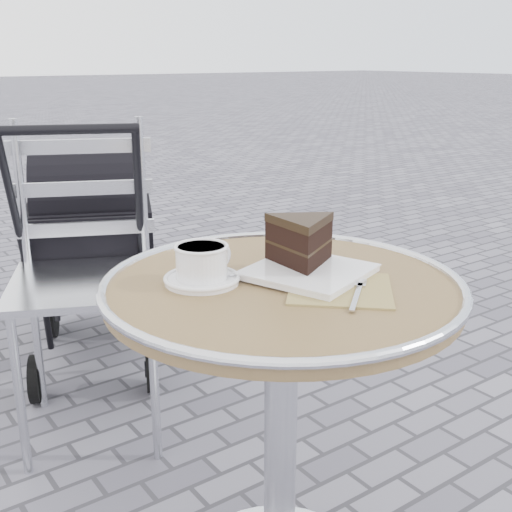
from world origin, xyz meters
TOP-DOWN VIEW (x-y plane):
  - cafe_table at (0.00, 0.00)m, footprint 0.72×0.72m
  - cappuccino_set at (-0.13, 0.09)m, footprint 0.17×0.15m
  - cake_plate_set at (0.07, 0.02)m, footprint 0.28×0.37m
  - bistro_chair at (-0.06, 0.93)m, footprint 0.58×0.58m
  - baby_stroller at (0.13, 1.36)m, footprint 0.77×1.02m

SIDE VIEW (x-z plane):
  - baby_stroller at x=0.13m, z-range -0.05..0.93m
  - cafe_table at x=0.00m, z-range 0.20..0.94m
  - bistro_chair at x=-0.06m, z-range 0.12..1.09m
  - cappuccino_set at x=-0.13m, z-range 0.73..0.80m
  - cake_plate_set at x=0.07m, z-range 0.73..0.84m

